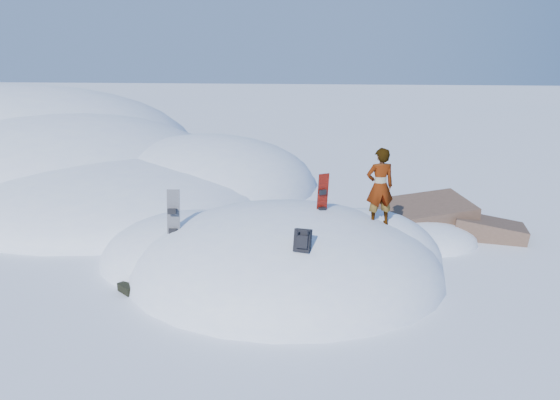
# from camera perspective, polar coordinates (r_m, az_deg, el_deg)

# --- Properties ---
(ground) EXTENTS (120.00, 120.00, 0.00)m
(ground) POSITION_cam_1_polar(r_m,az_deg,el_deg) (12.29, 0.53, -7.67)
(ground) COLOR white
(ground) RESTS_ON ground
(snow_mound) EXTENTS (8.00, 6.00, 3.00)m
(snow_mound) POSITION_cam_1_polar(r_m,az_deg,el_deg) (12.52, -0.18, -7.21)
(snow_mound) COLOR white
(snow_mound) RESTS_ON ground
(snow_ridge) EXTENTS (21.50, 18.50, 6.40)m
(snow_ridge) POSITION_cam_1_polar(r_m,az_deg,el_deg) (24.42, -22.72, 3.08)
(snow_ridge) COLOR white
(snow_ridge) RESTS_ON ground
(rock_outcrop) EXTENTS (4.68, 4.41, 1.68)m
(rock_outcrop) POSITION_cam_1_polar(r_m,az_deg,el_deg) (15.32, 15.47, -3.34)
(rock_outcrop) COLOR brown
(rock_outcrop) RESTS_ON ground
(snowboard_red) EXTENTS (0.29, 0.27, 1.34)m
(snowboard_red) POSITION_cam_1_polar(r_m,az_deg,el_deg) (11.91, 4.43, -0.26)
(snowboard_red) COLOR #B81709
(snowboard_red) RESTS_ON snow_mound
(snowboard_dark) EXTENTS (0.29, 0.32, 1.45)m
(snowboard_dark) POSITION_cam_1_polar(r_m,az_deg,el_deg) (11.88, -11.09, -2.37)
(snowboard_dark) COLOR black
(snowboard_dark) RESTS_ON snow_mound
(backpack) EXTENTS (0.36, 0.41, 0.50)m
(backpack) POSITION_cam_1_polar(r_m,az_deg,el_deg) (10.18, 2.38, -4.24)
(backpack) COLOR black
(backpack) RESTS_ON snow_mound
(gear_pile) EXTENTS (0.83, 0.74, 0.22)m
(gear_pile) POSITION_cam_1_polar(r_m,az_deg,el_deg) (11.88, -14.59, -8.53)
(gear_pile) COLOR black
(gear_pile) RESTS_ON ground
(person) EXTENTS (0.70, 0.56, 1.69)m
(person) POSITION_cam_1_polar(r_m,az_deg,el_deg) (11.91, 10.39, 1.39)
(person) COLOR slate
(person) RESTS_ON snow_mound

